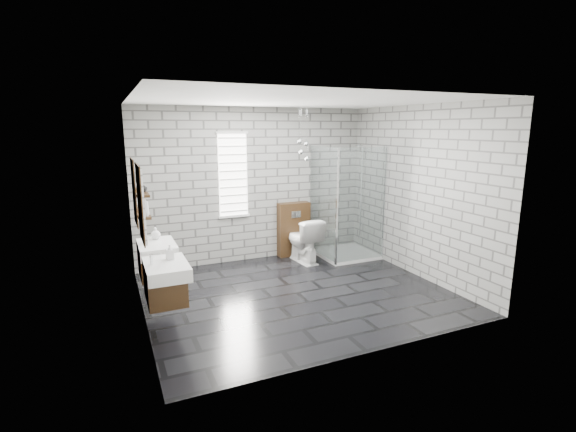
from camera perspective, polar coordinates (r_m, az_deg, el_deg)
floor at (r=6.16m, az=1.26°, el=-10.55°), size 4.20×3.60×0.02m
ceiling at (r=5.70m, az=1.39°, el=15.60°), size 4.20×3.60×0.02m
wall_back at (r=7.44m, az=-4.59°, el=4.22°), size 4.20×0.02×2.70m
wall_front at (r=4.24m, az=11.71°, el=-1.92°), size 4.20×0.02×2.70m
wall_left at (r=5.26m, az=-20.01°, el=0.29°), size 0.02×3.60×2.70m
wall_right at (r=6.93m, az=17.38°, el=3.14°), size 0.02×3.60×2.70m
vanity_left at (r=4.97m, az=-16.78°, el=-7.25°), size 0.47×0.70×1.57m
vanity_right at (r=5.83m, az=-17.90°, el=-4.47°), size 0.47×0.70×1.57m
shelf_lower at (r=5.22m, az=-19.07°, el=-0.06°), size 0.14×0.30×0.03m
shelf_upper at (r=5.18m, az=-19.27°, el=2.75°), size 0.14×0.30×0.03m
window at (r=7.26m, az=-7.54°, el=5.57°), size 0.56×0.05×1.48m
cistern_panel at (r=7.76m, az=0.77°, el=-1.81°), size 0.60×0.20×1.00m
flush_plate at (r=7.60m, az=1.11°, el=0.21°), size 0.18×0.01×0.12m
shower_enclosure at (r=7.67m, az=7.74°, el=-2.05°), size 1.00×1.00×2.03m
pendant_cluster at (r=7.24m, az=2.01°, el=9.43°), size 0.25×0.24×0.92m
toilet at (r=7.41m, az=2.11°, el=-3.28°), size 0.51×0.82×0.80m
soap_bottle_a at (r=5.04m, az=-15.87°, el=-4.74°), size 0.09×0.09×0.18m
soap_bottle_b at (r=6.00m, az=-17.66°, el=-2.25°), size 0.15×0.15×0.17m
soap_bottle_c at (r=5.13m, az=-19.00°, el=1.27°), size 0.10×0.10×0.24m
vase at (r=5.28m, az=-19.31°, el=3.72°), size 0.14×0.14×0.12m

